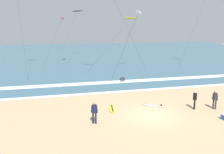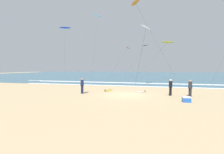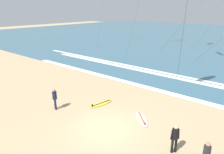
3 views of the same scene
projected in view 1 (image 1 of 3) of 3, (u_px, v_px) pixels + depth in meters
name	position (u px, v px, depth m)	size (l,w,h in m)	color
ground_plane	(151.00, 115.00, 19.08)	(160.00, 160.00, 0.00)	tan
ocean_surface	(75.00, 53.00, 68.60)	(140.00, 90.00, 0.01)	#386075
wave_foam_shoreline	(136.00, 90.00, 26.79)	(40.52, 0.76, 0.01)	white
wave_foam_mid_break	(113.00, 83.00, 30.64)	(40.42, 0.76, 0.01)	white
wave_foam_outer_break	(103.00, 82.00, 31.22)	(45.49, 0.56, 0.01)	white
surfer_mid_group	(195.00, 98.00, 20.42)	(0.39, 0.45, 1.60)	black
surfer_background_far	(215.00, 98.00, 20.43)	(0.32, 0.49, 1.60)	#232328
surfer_right_near	(94.00, 111.00, 17.28)	(0.50, 0.32, 1.60)	#141938
surfboard_left_pile	(152.00, 105.00, 21.56)	(1.92, 1.90, 0.25)	silver
surfboard_near_water	(112.00, 109.00, 20.58)	(0.98, 2.18, 0.25)	yellow
kite_yellow_low_near	(130.00, 18.00, 39.45)	(8.87, 2.21, 8.65)	yellow
kite_red_far_right	(62.00, 18.00, 45.86)	(4.61, 8.70, 8.93)	red
kite_white_distant_high	(138.00, 13.00, 24.77)	(2.77, 6.15, 8.56)	white
kite_black_distant_low	(77.00, 11.00, 58.29)	(7.30, 11.96, 11.19)	black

